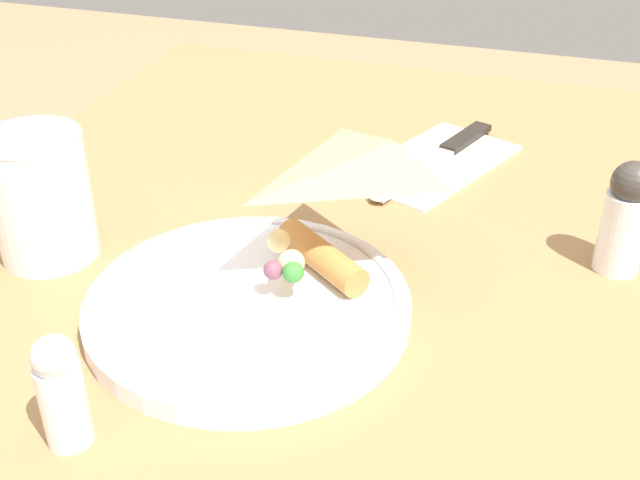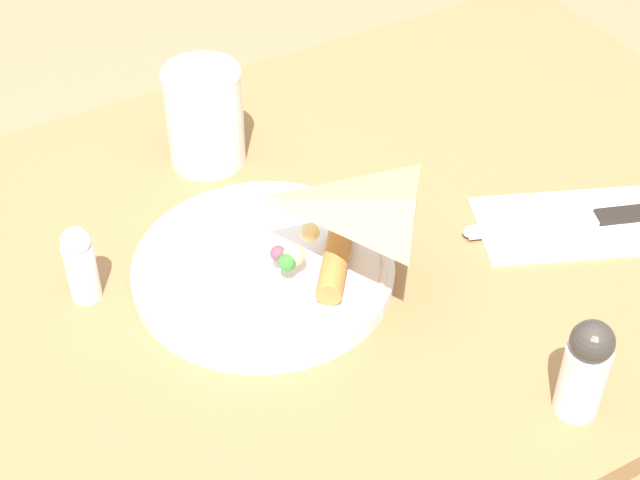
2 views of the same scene
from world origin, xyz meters
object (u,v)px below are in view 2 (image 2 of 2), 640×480
object	(u,v)px
milk_glass	(205,120)
pepper_shaker	(585,368)
butter_knife	(583,220)
napkin_folded	(571,225)
salt_shaker	(80,263)
dining_table	(224,361)
plate_pizza	(266,265)

from	to	relation	value
milk_glass	pepper_shaker	world-z (taller)	milk_glass
milk_glass	butter_knife	distance (m)	0.40
milk_glass	napkin_folded	bearing A→B (deg)	134.02
butter_knife	salt_shaker	size ratio (longest dim) A/B	2.65
salt_shaker	dining_table	bearing A→B (deg)	156.49
dining_table	plate_pizza	bearing A→B (deg)	167.95
dining_table	milk_glass	distance (m)	0.25
dining_table	salt_shaker	size ratio (longest dim) A/B	15.85
napkin_folded	pepper_shaker	xyz separation A→B (m)	(0.15, 0.18, 0.05)
plate_pizza	pepper_shaker	distance (m)	0.31
plate_pizza	milk_glass	distance (m)	0.20
plate_pizza	napkin_folded	distance (m)	0.31
milk_glass	salt_shaker	distance (m)	0.23
plate_pizza	salt_shaker	bearing A→B (deg)	-20.25
milk_glass	pepper_shaker	xyz separation A→B (m)	(-0.12, 0.46, -0.00)
plate_pizza	pepper_shaker	bearing A→B (deg)	119.85
napkin_folded	salt_shaker	bearing A→B (deg)	-17.32
plate_pizza	pepper_shaker	xyz separation A→B (m)	(-0.15, 0.26, 0.03)
dining_table	milk_glass	xyz separation A→B (m)	(-0.07, -0.18, 0.16)
milk_glass	butter_knife	xyz separation A→B (m)	(-0.28, 0.28, -0.04)
napkin_folded	dining_table	bearing A→B (deg)	-15.24
butter_knife	pepper_shaker	distance (m)	0.24
milk_glass	napkin_folded	world-z (taller)	milk_glass
dining_table	salt_shaker	distance (m)	0.19
butter_knife	plate_pizza	bearing A→B (deg)	3.96
dining_table	plate_pizza	world-z (taller)	plate_pizza
butter_knife	salt_shaker	distance (m)	0.49
dining_table	plate_pizza	distance (m)	0.13
plate_pizza	milk_glass	xyz separation A→B (m)	(-0.03, -0.19, 0.04)
plate_pizza	napkin_folded	world-z (taller)	plate_pizza
napkin_folded	butter_knife	distance (m)	0.01
plate_pizza	milk_glass	bearing A→B (deg)	-98.26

